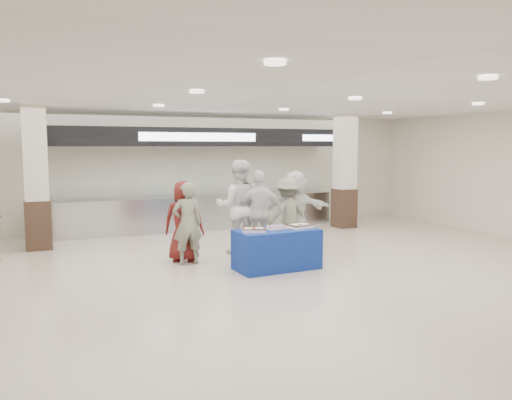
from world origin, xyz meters
name	(u,v)px	position (x,y,z in m)	size (l,w,h in m)	color
ground	(280,276)	(0.00, 0.00, 0.00)	(14.00, 14.00, 0.00)	beige
serving_line	(197,188)	(0.00, 5.40, 1.16)	(8.70, 0.85, 2.80)	#B4B8BC
column_left	(37,181)	(-4.00, 4.20, 1.53)	(0.55, 0.55, 3.20)	#332117
column_right	(345,174)	(4.00, 4.20, 1.53)	(0.55, 0.55, 3.20)	#332117
display_table	(277,249)	(0.15, 0.48, 0.38)	(1.55, 0.78, 0.75)	navy
sheet_cake_left	(254,229)	(-0.34, 0.42, 0.79)	(0.46, 0.40, 0.09)	white
sheet_cake_right	(300,226)	(0.63, 0.47, 0.80)	(0.52, 0.45, 0.09)	white
cupcake_tray	(277,227)	(0.17, 0.53, 0.79)	(0.49, 0.40, 0.07)	#AAABAF
civilian_maroon	(184,221)	(-1.29, 1.78, 0.81)	(0.80, 0.52, 1.63)	maroon
soldier_a	(187,223)	(-1.29, 1.50, 0.81)	(0.59, 0.39, 1.61)	slate
chef_tall	(239,207)	(0.00, 2.11, 1.01)	(0.98, 0.76, 2.01)	white
chef_short	(260,213)	(0.34, 1.73, 0.90)	(1.06, 0.44, 1.80)	white
soldier_b	(287,214)	(1.09, 1.94, 0.80)	(1.04, 0.60, 1.61)	slate
civilian_white	(295,209)	(1.37, 2.14, 0.88)	(1.63, 0.52, 1.76)	white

